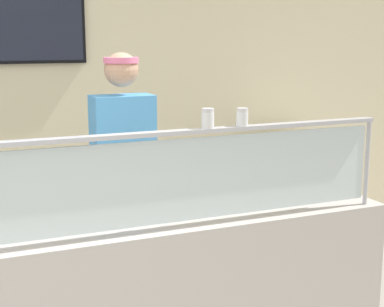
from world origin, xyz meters
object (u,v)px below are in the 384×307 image
at_px(parmesan_shaker, 208,120).
at_px(pizza_tray, 171,205).
at_px(pizza_server, 168,202).
at_px(pizza_box_stack, 295,145).
at_px(worker_figure, 125,174).
at_px(pepper_flake_shaker, 242,118).

bearing_deg(parmesan_shaker, pizza_tray, 99.18).
xyz_separation_m(pizza_tray, pizza_server, (-0.03, -0.02, 0.02)).
distance_m(parmesan_shaker, pizza_box_stack, 2.66).
bearing_deg(pizza_box_stack, pizza_server, -138.96).
relative_size(pizza_tray, parmesan_shaker, 4.67).
bearing_deg(pizza_server, parmesan_shaker, -83.45).
relative_size(pizza_tray, worker_figure, 0.25).
bearing_deg(pepper_flake_shaker, pizza_tray, 124.50).
distance_m(pizza_tray, worker_figure, 0.64).
xyz_separation_m(parmesan_shaker, pizza_box_stack, (1.75, 1.92, -0.58)).
bearing_deg(pizza_box_stack, parmesan_shaker, -132.32).
distance_m(pizza_tray, pizza_server, 0.04).
xyz_separation_m(parmesan_shaker, pepper_flake_shaker, (0.18, -0.00, -0.00)).
height_order(pizza_server, parmesan_shaker, parmesan_shaker).
height_order(pizza_tray, parmesan_shaker, parmesan_shaker).
relative_size(pizza_server, pizza_box_stack, 0.56).
bearing_deg(parmesan_shaker, pepper_flake_shaker, -0.00).
distance_m(pizza_tray, parmesan_shaker, 0.61).
bearing_deg(worker_figure, pizza_box_stack, 26.53).
distance_m(pizza_server, pizza_box_stack, 2.43).
distance_m(worker_figure, pizza_box_stack, 2.09).
relative_size(pizza_server, parmesan_shaker, 2.96).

